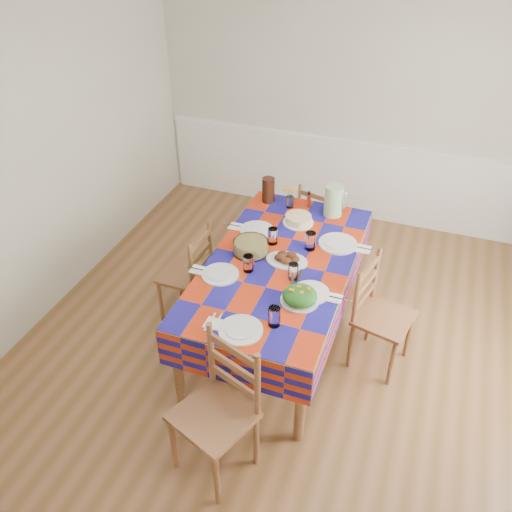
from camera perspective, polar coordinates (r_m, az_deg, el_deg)
The scene contains 22 objects.
room at distance 3.75m, azimuth 3.94°, elevation 3.55°, with size 4.58×5.08×2.78m.
wainscot at distance 6.30m, azimuth 10.25°, elevation 8.17°, with size 4.41×0.06×0.92m.
dining_table at distance 4.35m, azimuth 2.50°, elevation -1.57°, with size 1.11×2.06×0.80m.
setting_near_head at distance 3.68m, azimuth -0.44°, elevation -7.25°, with size 0.49×0.33×0.15m.
setting_left_near at distance 4.15m, azimuth -2.80°, elevation -1.50°, with size 0.53×0.31×0.14m.
setting_left_far at distance 4.58m, azimuth 0.60°, elevation 2.54°, with size 0.54×0.32×0.14m.
setting_right_near at distance 4.03m, azimuth 5.20°, elevation -3.02°, with size 0.52×0.30×0.13m.
setting_right_far at distance 4.49m, azimuth 7.68°, elevation 1.40°, with size 0.60×0.35×0.15m.
meat_platter at distance 4.28m, azimuth 3.26°, elevation -0.29°, with size 0.34×0.24×0.07m.
salad_platter at distance 3.90m, azimuth 4.64°, elevation -4.24°, with size 0.28×0.28×0.12m.
pasta_bowl at distance 4.37m, azimuth -0.56°, elevation 0.98°, with size 0.29×0.29×0.10m.
cake at distance 4.76m, azimuth 4.47°, elevation 3.85°, with size 0.27×0.27×0.07m.
serving_utensils at distance 4.16m, azimuth 4.23°, elevation -1.94°, with size 0.16×0.36×0.01m.
flower_vase at distance 4.96m, azimuth 3.59°, elevation 6.03°, with size 0.13×0.11×0.22m.
hot_sauce at distance 4.99m, azimuth 5.56°, elevation 5.96°, with size 0.04×0.04×0.16m, color #AC2A0D.
green_pitcher at distance 4.87m, azimuth 8.17°, elevation 5.79°, with size 0.16×0.16×0.28m, color #9DCA8E.
tea_pitcher at distance 5.04m, azimuth 1.31°, elevation 6.97°, with size 0.12×0.12×0.24m, color black.
name_card at distance 3.59m, azimuth -1.78°, elevation -9.10°, with size 0.08×0.02×0.02m, color white.
chair_near at distance 3.61m, azimuth -3.97°, elevation -15.99°, with size 0.59×0.58×1.05m.
chair_far at distance 5.56m, azimuth 6.51°, elevation 3.68°, with size 0.44×0.43×0.84m.
chair_left at distance 4.76m, azimuth -7.09°, elevation -1.96°, with size 0.40×0.42×0.93m.
chair_right at distance 4.39m, azimuth 12.81°, elevation -6.14°, with size 0.50×0.51×0.97m.
Camera 1 is at (0.84, -3.06, 3.34)m, focal length 38.00 mm.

